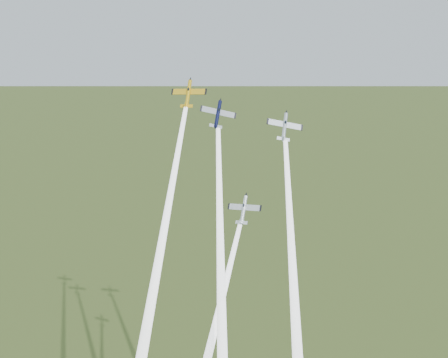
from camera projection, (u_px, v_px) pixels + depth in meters
plane_yellow at (188, 94)px, 120.74m from camera, size 8.15×5.76×7.74m
smoke_trail_yellow at (160, 254)px, 111.97m from camera, size 4.38×35.91×54.77m
plane_navy at (218, 114)px, 115.94m from camera, size 7.85×7.12×8.50m
smoke_trail_navy at (221, 294)px, 105.99m from camera, size 12.25×37.12×57.88m
plane_silver_right at (285, 127)px, 118.38m from camera, size 7.94×7.37×8.63m
smoke_trail_silver_right at (294, 284)px, 109.46m from camera, size 11.38×33.22×51.53m
plane_silver_low at (244, 210)px, 115.84m from camera, size 8.04×6.87×7.76m
smoke_trail_silver_low at (208, 358)px, 109.30m from camera, size 9.80×30.57×46.93m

